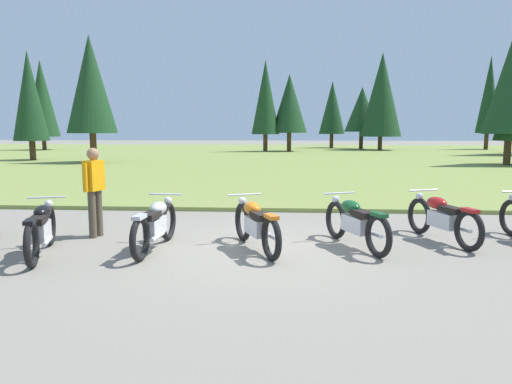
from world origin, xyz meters
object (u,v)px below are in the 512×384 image
at_px(motorcycle_silver, 155,224).
at_px(motorcycle_british_green, 355,222).
at_px(motorcycle_red, 442,218).
at_px(motorcycle_orange, 256,224).
at_px(motorcycle_black, 41,229).
at_px(rider_in_hivis_vest, 94,187).

relative_size(motorcycle_silver, motorcycle_british_green, 1.06).
bearing_deg(motorcycle_red, motorcycle_orange, -166.40).
bearing_deg(motorcycle_black, rider_in_hivis_vest, 75.93).
bearing_deg(motorcycle_british_green, motorcycle_orange, -170.13).
bearing_deg(rider_in_hivis_vest, motorcycle_red, 0.24).
relative_size(motorcycle_black, motorcycle_red, 1.01).
distance_m(motorcycle_orange, motorcycle_red, 3.40).
bearing_deg(motorcycle_black, motorcycle_silver, 15.61).
bearing_deg(rider_in_hivis_vest, motorcycle_british_green, -5.74).
height_order(motorcycle_orange, motorcycle_british_green, same).
relative_size(motorcycle_black, rider_in_hivis_vest, 1.22).
bearing_deg(motorcycle_british_green, rider_in_hivis_vest, 174.26).
xyz_separation_m(motorcycle_british_green, motorcycle_red, (1.61, 0.50, 0.00)).
distance_m(motorcycle_orange, motorcycle_british_green, 1.71).
height_order(motorcycle_british_green, rider_in_hivis_vest, rider_in_hivis_vest).
xyz_separation_m(motorcycle_orange, motorcycle_red, (3.30, 0.80, 0.00)).
bearing_deg(rider_in_hivis_vest, motorcycle_orange, -14.15).
height_order(motorcycle_black, motorcycle_orange, same).
relative_size(motorcycle_orange, motorcycle_red, 0.97).
bearing_deg(motorcycle_british_green, motorcycle_red, 17.38).
height_order(motorcycle_silver, motorcycle_orange, same).
relative_size(motorcycle_black, motorcycle_british_green, 1.03).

